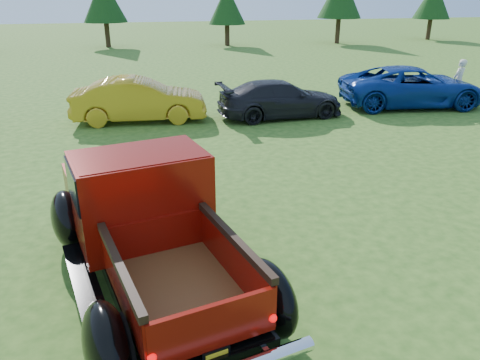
% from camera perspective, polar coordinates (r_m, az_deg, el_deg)
% --- Properties ---
extents(ground, '(120.00, 120.00, 0.00)m').
position_cam_1_polar(ground, '(8.28, 0.95, -7.34)').
color(ground, '#294E16').
rests_on(ground, ground).
extents(tree_mid_right, '(2.82, 2.82, 4.40)m').
position_cam_1_polar(tree_mid_right, '(37.80, -1.61, 20.56)').
color(tree_mid_right, '#332114').
rests_on(tree_mid_right, ground).
extents(tree_far_east, '(3.07, 3.07, 4.80)m').
position_cam_1_polar(tree_far_east, '(45.51, 22.50, 19.64)').
color(tree_far_east, '#332114').
rests_on(tree_far_east, ground).
extents(pickup_truck, '(3.36, 5.52, 1.94)m').
position_cam_1_polar(pickup_truck, '(7.17, -11.68, -4.51)').
color(pickup_truck, black).
rests_on(pickup_truck, ground).
extents(show_car_yellow, '(4.43, 1.87, 1.42)m').
position_cam_1_polar(show_car_yellow, '(15.94, -12.19, 9.53)').
color(show_car_yellow, '#B78B18').
rests_on(show_car_yellow, ground).
extents(show_car_grey, '(4.37, 1.96, 1.24)m').
position_cam_1_polar(show_car_grey, '(16.21, 4.96, 9.82)').
color(show_car_grey, black).
rests_on(show_car_grey, ground).
extents(show_car_blue, '(5.56, 3.16, 1.46)m').
position_cam_1_polar(show_car_blue, '(18.83, 20.27, 10.64)').
color(show_car_blue, navy).
rests_on(show_car_blue, ground).
extents(spectator, '(0.70, 0.61, 1.63)m').
position_cam_1_polar(spectator, '(20.27, 25.11, 10.91)').
color(spectator, beige).
rests_on(spectator, ground).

